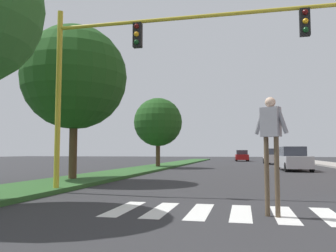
{
  "coord_description": "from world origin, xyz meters",
  "views": [
    {
      "loc": [
        -0.37,
        -0.3,
        1.33
      ],
      "look_at": [
        -4.91,
        20.21,
        2.94
      ],
      "focal_mm": 36.5,
      "sensor_mm": 36.0,
      "label": 1
    }
  ],
  "objects": [
    {
      "name": "sedan_midblock",
      "position": [
        3.11,
        25.71,
        0.8
      ],
      "size": [
        2.06,
        4.64,
        1.72
      ],
      "color": "#B7B7BC",
      "rests_on": "ground_plane"
    },
    {
      "name": "median_strip",
      "position": [
        -7.62,
        28.0,
        0.07
      ],
      "size": [
        2.96,
        64.0,
        0.15
      ],
      "primitive_type": "cube",
      "color": "#2D5B28",
      "rests_on": "ground_plane"
    },
    {
      "name": "sedan_distant",
      "position": [
        2.92,
        39.46,
        0.8
      ],
      "size": [
        2.22,
        4.49,
        1.73
      ],
      "color": "silver",
      "rests_on": "ground_plane"
    },
    {
      "name": "crosswalk",
      "position": [
        0.0,
        7.45,
        0.0
      ],
      "size": [
        6.75,
        2.2,
        0.01
      ],
      "color": "silver",
      "rests_on": "ground_plane"
    },
    {
      "name": "tree_far",
      "position": [
        -7.47,
        27.84,
        3.88
      ],
      "size": [
        4.12,
        4.12,
        5.8
      ],
      "color": "#4C3823",
      "rests_on": "median_strip"
    },
    {
      "name": "traffic_light_gantry",
      "position": [
        -3.67,
        10.0,
        4.38
      ],
      "size": [
        9.35,
        0.3,
        6.0
      ],
      "color": "gold",
      "rests_on": "median_strip"
    },
    {
      "name": "pedestrian_performer",
      "position": [
        0.19,
        7.15,
        1.66
      ],
      "size": [
        0.71,
        0.42,
        2.49
      ],
      "color": "brown",
      "rests_on": "ground_plane"
    },
    {
      "name": "tree_mid",
      "position": [
        -7.93,
        13.91,
        4.76
      ],
      "size": [
        4.8,
        4.8,
        7.02
      ],
      "color": "#4C3823",
      "rests_on": "median_strip"
    },
    {
      "name": "sedan_far_horizon",
      "position": [
        -0.64,
        51.31,
        0.76
      ],
      "size": [
        2.07,
        4.42,
        1.62
      ],
      "color": "maroon",
      "rests_on": "ground_plane"
    },
    {
      "name": "ground_plane",
      "position": [
        0.0,
        30.0,
        0.0
      ],
      "size": [
        140.0,
        140.0,
        0.0
      ],
      "primitive_type": "plane",
      "color": "#2D2D30"
    }
  ]
}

